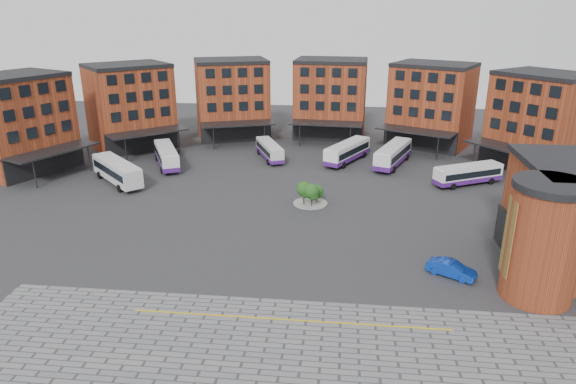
# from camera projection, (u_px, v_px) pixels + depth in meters

# --- Properties ---
(ground) EXTENTS (160.00, 160.00, 0.00)m
(ground) POSITION_uv_depth(u_px,v_px,m) (284.00, 244.00, 54.88)
(ground) COLOR #28282B
(ground) RESTS_ON ground
(yellow_line) EXTENTS (26.00, 0.15, 0.02)m
(yellow_line) POSITION_uv_depth(u_px,v_px,m) (289.00, 320.00, 41.59)
(yellow_line) COLOR gold
(yellow_line) RESTS_ON paving_zone
(main_building) EXTENTS (94.14, 42.48, 14.60)m
(main_building) POSITION_uv_depth(u_px,v_px,m) (282.00, 108.00, 88.57)
(main_building) COLOR #933C20
(main_building) RESTS_ON ground
(tree_island) EXTENTS (4.40, 4.40, 3.17)m
(tree_island) POSITION_uv_depth(u_px,v_px,m) (310.00, 192.00, 64.85)
(tree_island) COLOR gray
(tree_island) RESTS_ON ground
(bus_a) EXTENTS (10.24, 10.15, 3.32)m
(bus_a) POSITION_uv_depth(u_px,v_px,m) (117.00, 170.00, 72.82)
(bus_a) COLOR silver
(bus_a) RESTS_ON ground
(bus_b) EXTENTS (7.18, 11.15, 3.14)m
(bus_b) POSITION_uv_depth(u_px,v_px,m) (167.00, 156.00, 80.66)
(bus_b) COLOR white
(bus_b) RESTS_ON ground
(bus_c) EXTENTS (5.93, 9.91, 2.76)m
(bus_c) POSITION_uv_depth(u_px,v_px,m) (270.00, 150.00, 84.48)
(bus_c) COLOR silver
(bus_c) RESTS_ON ground
(bus_d) EXTENTS (7.55, 11.22, 3.19)m
(bus_d) POSITION_uv_depth(u_px,v_px,m) (347.00, 151.00, 82.89)
(bus_d) COLOR white
(bus_d) RESTS_ON ground
(bus_e) EXTENTS (6.82, 11.98, 3.32)m
(bus_e) POSITION_uv_depth(u_px,v_px,m) (393.00, 154.00, 80.99)
(bus_e) COLOR white
(bus_e) RESTS_ON ground
(bus_f) EXTENTS (10.25, 6.80, 2.90)m
(bus_f) POSITION_uv_depth(u_px,v_px,m) (468.00, 174.00, 72.34)
(bus_f) COLOR white
(bus_f) RESTS_ON ground
(blue_car) EXTENTS (4.73, 3.64, 1.50)m
(blue_car) POSITION_uv_depth(u_px,v_px,m) (451.00, 269.00, 48.10)
(blue_car) COLOR #0D33AA
(blue_car) RESTS_ON ground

